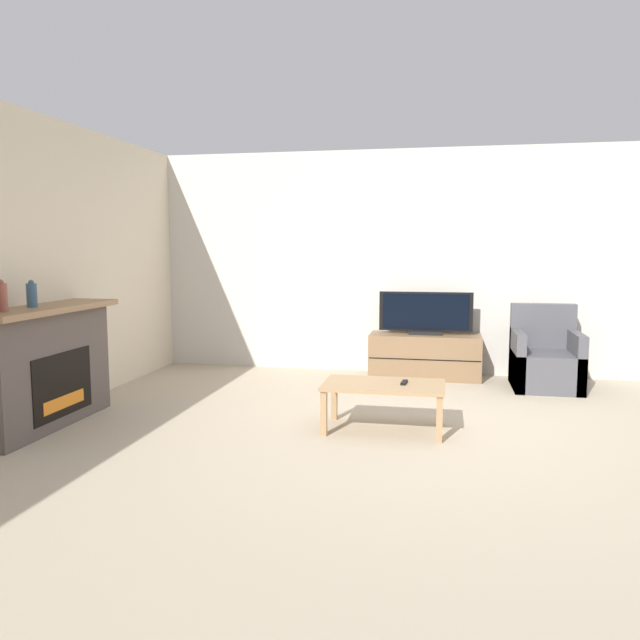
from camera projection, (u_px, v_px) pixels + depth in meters
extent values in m
plane|color=tan|center=(424.00, 432.00, 5.19)|extent=(24.00, 24.00, 0.00)
cube|color=beige|center=(433.00, 262.00, 7.51)|extent=(12.00, 0.06, 2.70)
cube|color=beige|center=(50.00, 267.00, 5.69)|extent=(0.06, 12.00, 2.70)
cube|color=#564C47|center=(43.00, 370.00, 5.29)|extent=(0.37, 1.48, 0.99)
cube|color=black|center=(63.00, 384.00, 5.27)|extent=(0.01, 0.81, 0.54)
cube|color=orange|center=(64.00, 402.00, 5.28)|extent=(0.01, 0.57, 0.11)
cube|color=#93704C|center=(43.00, 309.00, 5.22)|extent=(0.49, 1.60, 0.05)
cylinder|color=#994C3D|center=(1.00, 298.00, 4.74)|extent=(0.09, 0.09, 0.22)
sphere|color=#994C3D|center=(0.00, 283.00, 4.73)|extent=(0.05, 0.05, 0.05)
cylinder|color=#385670|center=(32.00, 295.00, 5.09)|extent=(0.08, 0.08, 0.20)
sphere|color=#385670|center=(31.00, 283.00, 5.08)|extent=(0.05, 0.05, 0.05)
cube|color=brown|center=(425.00, 356.00, 7.34)|extent=(1.29, 0.49, 0.51)
cube|color=black|center=(424.00, 360.00, 7.09)|extent=(1.26, 0.01, 0.01)
cube|color=black|center=(425.00, 333.00, 7.31)|extent=(0.38, 0.18, 0.04)
cube|color=black|center=(426.00, 312.00, 7.28)|extent=(1.08, 0.03, 0.46)
cube|color=black|center=(426.00, 312.00, 7.26)|extent=(0.99, 0.01, 0.41)
cube|color=#4C4C51|center=(545.00, 370.00, 6.77)|extent=(0.70, 0.76, 0.40)
cube|color=#4C4C51|center=(543.00, 326.00, 7.02)|extent=(0.70, 0.14, 0.50)
cube|color=#4C4C51|center=(517.00, 359.00, 6.81)|extent=(0.10, 0.76, 0.63)
cube|color=#4C4C51|center=(575.00, 361.00, 6.70)|extent=(0.10, 0.76, 0.63)
cube|color=#A37F56|center=(384.00, 385.00, 5.19)|extent=(1.00, 0.58, 0.03)
cube|color=#A37F56|center=(324.00, 413.00, 5.06)|extent=(0.05, 0.05, 0.37)
cube|color=#A37F56|center=(439.00, 419.00, 4.88)|extent=(0.05, 0.05, 0.37)
cube|color=#A37F56|center=(334.00, 399.00, 5.54)|extent=(0.05, 0.05, 0.37)
cube|color=#A37F56|center=(440.00, 404.00, 5.37)|extent=(0.05, 0.05, 0.37)
cube|color=black|center=(404.00, 382.00, 5.18)|extent=(0.05, 0.15, 0.02)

